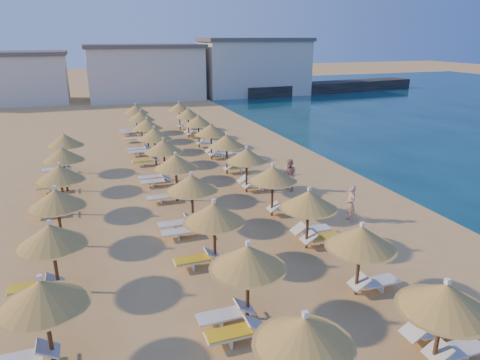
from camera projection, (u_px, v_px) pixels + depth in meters
name	position (u px, v px, depth m)	size (l,w,h in m)	color
ground	(244.00, 239.00, 18.54)	(220.00, 220.00, 0.00)	tan
jetty	(330.00, 87.00, 66.95)	(30.00, 4.00, 1.50)	black
hotel_blocks	(150.00, 71.00, 58.83)	(49.05, 10.36, 8.10)	silver
parasol_row_east	(259.00, 165.00, 21.89)	(2.36, 41.65, 2.68)	brown
parasol_row_west	(183.00, 172.00, 20.64)	(2.36, 41.65, 2.68)	brown
parasol_row_inland	(56.00, 199.00, 17.27)	(2.36, 23.79, 2.68)	brown
loungers	(199.00, 208.00, 20.94)	(12.72, 39.89, 0.66)	white
beachgoer_a	(351.00, 203.00, 20.14)	(0.64, 0.42, 1.75)	tan
beachgoer_b	(289.00, 175.00, 24.06)	(0.90, 0.70, 1.84)	tan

